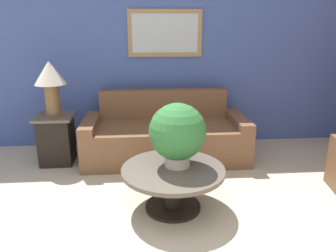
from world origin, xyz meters
name	(u,v)px	position (x,y,z in m)	size (l,w,h in m)	color
wall_back	(146,55)	(0.01, 3.28, 1.31)	(7.99, 0.09, 2.60)	#42569E
couch_main	(165,137)	(0.24, 2.67, 0.29)	(2.12, 0.90, 0.87)	brown
coffee_table	(173,179)	(0.22, 1.38, 0.31)	(0.99, 0.99, 0.43)	black
side_table	(57,139)	(-1.17, 2.61, 0.32)	(0.47, 0.47, 0.63)	black
table_lamp	(50,80)	(-1.17, 2.61, 1.08)	(0.38, 0.38, 0.68)	brown
potted_plant_on_table	(177,133)	(0.27, 1.44, 0.76)	(0.54, 0.54, 0.62)	beige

